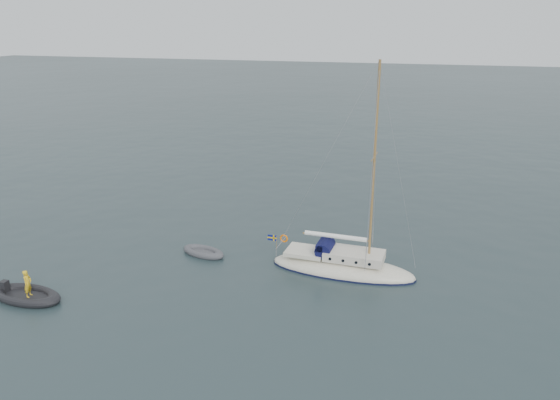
# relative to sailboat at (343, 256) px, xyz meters

# --- Properties ---
(ground) EXTENTS (300.00, 300.00, 0.00)m
(ground) POSITION_rel_sailboat_xyz_m (-2.26, -0.52, -0.90)
(ground) COLOR black
(ground) RESTS_ON ground
(sailboat) EXTENTS (8.39, 2.52, 11.95)m
(sailboat) POSITION_rel_sailboat_xyz_m (0.00, 0.00, 0.00)
(sailboat) COLOR white
(sailboat) RESTS_ON ground
(dinghy) EXTENTS (2.82, 1.27, 0.40)m
(dinghy) POSITION_rel_sailboat_xyz_m (-8.29, -0.08, -0.73)
(dinghy) COLOR #4E4E53
(dinghy) RESTS_ON ground
(rib) EXTENTS (3.95, 1.79, 1.61)m
(rib) POSITION_rel_sailboat_xyz_m (-14.59, -7.47, -0.66)
(rib) COLOR black
(rib) RESTS_ON ground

